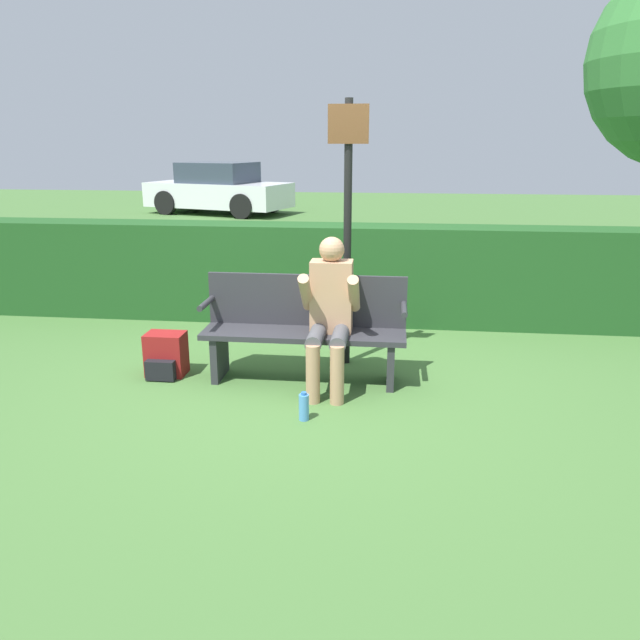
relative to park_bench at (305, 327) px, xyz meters
The scene contains 8 objects.
ground_plane 0.46m from the park_bench, 90.00° to the right, with size 40.00×40.00×0.00m, color #426B33.
hedge_back 1.83m from the park_bench, 90.00° to the left, with size 12.00×0.53×1.08m.
park_bench is the anchor object (origin of this frame).
person_seated 0.34m from the park_bench, 32.20° to the right, with size 0.48×0.66×1.23m.
backpack 1.25m from the park_bench, behind, with size 0.33×0.32×0.38m.
water_bottle 0.92m from the park_bench, 82.54° to the right, with size 0.07×0.07×0.22m.
signpost 1.03m from the park_bench, 52.52° to the left, with size 0.34×0.09×2.32m.
parked_car 12.90m from the park_bench, 108.72° to the left, with size 4.24×2.78×1.40m.
Camera 1 is at (0.71, -4.94, 1.98)m, focal length 35.00 mm.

